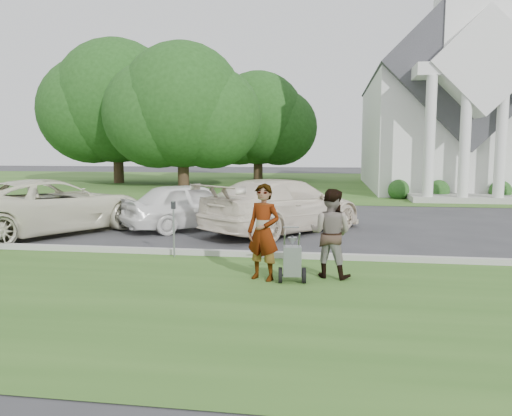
% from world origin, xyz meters
% --- Properties ---
extents(ground, '(120.00, 120.00, 0.00)m').
position_xyz_m(ground, '(0.00, 0.00, 0.00)').
color(ground, '#333335').
rests_on(ground, ground).
extents(grass_strip, '(80.00, 7.00, 0.01)m').
position_xyz_m(grass_strip, '(0.00, -3.00, 0.01)').
color(grass_strip, '#30581E').
rests_on(grass_strip, ground).
extents(church_lawn, '(80.00, 30.00, 0.01)m').
position_xyz_m(church_lawn, '(0.00, 27.00, 0.01)').
color(church_lawn, '#30581E').
rests_on(church_lawn, ground).
extents(curb, '(80.00, 0.18, 0.15)m').
position_xyz_m(curb, '(0.00, 0.55, 0.07)').
color(curb, '#9E9E93').
rests_on(curb, ground).
extents(church, '(9.19, 19.00, 24.10)m').
position_xyz_m(church, '(9.00, 23.11, 5.94)').
color(church, white).
rests_on(church, ground).
extents(tree_left, '(10.63, 8.40, 9.71)m').
position_xyz_m(tree_left, '(-8.01, 21.99, 5.11)').
color(tree_left, '#332316').
rests_on(tree_left, ground).
extents(tree_far, '(11.64, 9.20, 10.73)m').
position_xyz_m(tree_far, '(-14.01, 24.99, 5.69)').
color(tree_far, '#332316').
rests_on(tree_far, ground).
extents(tree_back, '(9.61, 7.60, 8.89)m').
position_xyz_m(tree_back, '(-4.01, 29.99, 4.73)').
color(tree_back, '#332316').
rests_on(tree_back, ground).
extents(striping_cart, '(0.56, 1.08, 0.97)m').
position_xyz_m(striping_cart, '(1.29, -1.61, 0.42)').
color(striping_cart, black).
rests_on(striping_cart, ground).
extents(person_left, '(0.81, 0.68, 1.90)m').
position_xyz_m(person_left, '(0.71, -1.47, 0.95)').
color(person_left, '#999999').
rests_on(person_left, ground).
extents(person_right, '(1.03, 0.90, 1.78)m').
position_xyz_m(person_right, '(2.01, -1.07, 0.89)').
color(person_right, '#999999').
rests_on(person_right, ground).
extents(parking_meter_near, '(0.10, 0.09, 1.36)m').
position_xyz_m(parking_meter_near, '(-1.68, 0.28, 0.86)').
color(parking_meter_near, gray).
rests_on(parking_meter_near, ground).
extents(car_a, '(5.45, 6.60, 1.67)m').
position_xyz_m(car_a, '(-6.48, 3.05, 0.84)').
color(car_a, beige).
rests_on(car_a, ground).
extents(car_b, '(4.54, 4.28, 1.52)m').
position_xyz_m(car_b, '(-2.44, 4.53, 0.76)').
color(car_b, white).
rests_on(car_b, ground).
extents(car_c, '(5.36, 5.97, 1.67)m').
position_xyz_m(car_c, '(0.56, 4.33, 0.83)').
color(car_c, '#F2E6CD').
rests_on(car_c, ground).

